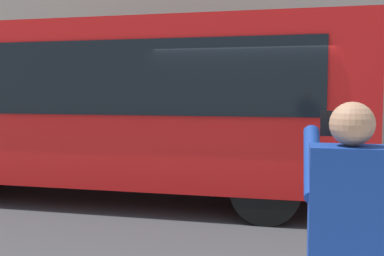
# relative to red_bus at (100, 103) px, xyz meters

# --- Properties ---
(ground_plane) EXTENTS (60.00, 60.00, 0.00)m
(ground_plane) POSITION_rel_red_bus_xyz_m (-2.66, 0.19, -1.68)
(ground_plane) COLOR #38383A
(red_bus) EXTENTS (9.05, 2.54, 3.08)m
(red_bus) POSITION_rel_red_bus_xyz_m (0.00, 0.00, 0.00)
(red_bus) COLOR red
(red_bus) RESTS_ON ground_plane
(pedestrian_photographer) EXTENTS (0.53, 0.52, 1.70)m
(pedestrian_photographer) POSITION_rel_red_bus_xyz_m (-3.69, 5.10, -0.54)
(pedestrian_photographer) COLOR #2D2D33
(pedestrian_photographer) RESTS_ON sidewalk_curb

